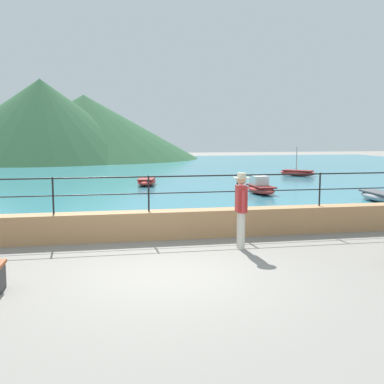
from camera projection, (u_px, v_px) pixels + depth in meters
The scene contains 11 objects.
ground_plane at pixel (167, 276), 8.70m from camera, with size 120.00×120.00×0.00m, color gray.
promenade_wall at pixel (149, 225), 11.77m from camera, with size 20.00×0.56×0.70m, color tan.
railing at pixel (149, 186), 11.65m from camera, with size 18.44×0.04×0.90m.
lake_water at pixel (117, 171), 33.86m from camera, with size 64.00×44.32×0.06m, color teal.
hill_main at pixel (41, 120), 47.22m from camera, with size 22.86×22.86×8.21m, color #285633.
hill_secondary at pixel (84, 127), 50.77m from camera, with size 24.92×24.92×6.91m, color #285633.
person_walking at pixel (241, 207), 10.68m from camera, with size 0.38×0.57×1.75m.
boat_0 at pixel (147, 181), 23.87m from camera, with size 1.36×2.44×0.36m.
boat_3 at pixel (298, 173), 29.22m from camera, with size 2.23×2.29×1.81m.
boat_5 at pixel (380, 196), 18.04m from camera, with size 0.99×2.33×0.36m.
boat_7 at pixel (260, 187), 20.45m from camera, with size 0.94×2.32×0.76m.
Camera 1 is at (-1.18, -8.37, 2.60)m, focal length 43.83 mm.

